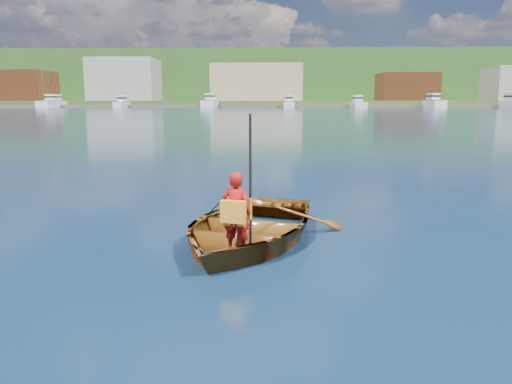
% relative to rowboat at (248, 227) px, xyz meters
% --- Properties ---
extents(ground, '(600.00, 600.00, 0.00)m').
position_rel_rowboat_xyz_m(ground, '(-0.23, -0.82, -0.24)').
color(ground, '#102A3F').
rests_on(ground, ground).
extents(rowboat, '(3.61, 4.33, 0.77)m').
position_rel_rowboat_xyz_m(rowboat, '(0.00, 0.00, 0.00)').
color(rowboat, '#804F0D').
rests_on(rowboat, ground).
extents(child_paddler, '(0.47, 0.41, 1.88)m').
position_rel_rowboat_xyz_m(child_paddler, '(-0.11, -0.91, 0.43)').
color(child_paddler, '#A0110E').
rests_on(child_paddler, ground).
extents(shoreline, '(400.00, 140.00, 22.00)m').
position_rel_rowboat_xyz_m(shoreline, '(-0.23, 235.79, 10.09)').
color(shoreline, '#325421').
rests_on(shoreline, ground).
extents(dock, '(160.04, 9.36, 0.80)m').
position_rel_rowboat_xyz_m(dock, '(-9.62, 147.18, 0.16)').
color(dock, brown).
rests_on(dock, ground).
extents(waterfront_buildings, '(202.00, 16.00, 14.00)m').
position_rel_rowboat_xyz_m(waterfront_buildings, '(-7.97, 164.18, 7.51)').
color(waterfront_buildings, maroon).
rests_on(waterfront_buildings, ground).
extents(marina_yachts, '(140.59, 13.87, 4.43)m').
position_rel_rowboat_xyz_m(marina_yachts, '(6.28, 142.50, 1.20)').
color(marina_yachts, silver).
rests_on(marina_yachts, ground).
extents(hillside_trees, '(275.45, 89.39, 25.23)m').
position_rel_rowboat_xyz_m(hillside_trees, '(24.68, 224.32, 15.28)').
color(hillside_trees, '#382314').
rests_on(hillside_trees, ground).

